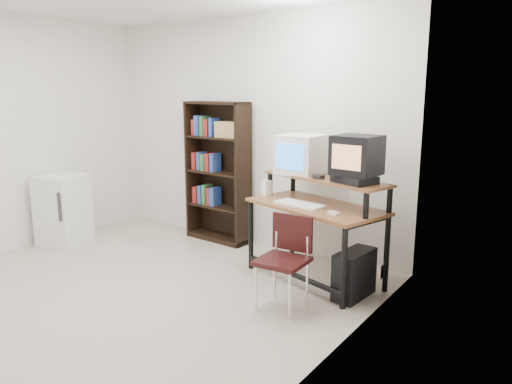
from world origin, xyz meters
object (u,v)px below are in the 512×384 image
Objects in this scene: crt_monitor at (301,154)px; pc_tower at (354,274)px; computer_desk at (317,208)px; bookshelf at (219,170)px; crt_tv at (357,155)px; mini_fridge at (63,210)px; school_chair at (286,252)px.

pc_tower is at bearing -24.12° from crt_monitor.
bookshelf is at bearing 179.24° from computer_desk.
crt_tv is at bearing -11.86° from crt_monitor.
bookshelf is 2.03× the size of mini_fridge.
bookshelf is at bearing 167.46° from pc_tower.
computer_desk is at bearing 163.64° from pc_tower.
bookshelf reaches higher than school_chair.
crt_monitor is at bearing 158.86° from pc_tower.
computer_desk is at bearing -31.15° from crt_monitor.
crt_tv reaches higher than pc_tower.
bookshelf reaches higher than computer_desk.
pc_tower is at bearing 47.93° from school_chair.
pc_tower is 2.24m from bookshelf.
bookshelf is at bearing 170.15° from crt_monitor.
pc_tower is 0.55× the size of mini_fridge.
crt_monitor is 2.93m from mini_fridge.
computer_desk is 0.64m from crt_tv.
crt_tv reaches higher than mini_fridge.
pc_tower is at bearing -56.64° from crt_tv.
crt_tv is at bearing 65.13° from school_chair.
mini_fridge is (-3.34, -0.72, -0.82)m from crt_tv.
school_chair is at bearing -12.55° from mini_fridge.
computer_desk is 3.07m from mini_fridge.
bookshelf is (-1.64, 1.16, 0.38)m from school_chair.
crt_tv reaches higher than crt_monitor.
school_chair is at bearing -123.54° from pc_tower.
crt_monitor is 0.26× the size of bookshelf.
bookshelf reaches higher than mini_fridge.
crt_tv reaches higher than computer_desk.
computer_desk is 1.64m from bookshelf.
computer_desk is 0.87× the size of bookshelf.
crt_tv is 0.24× the size of bookshelf.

